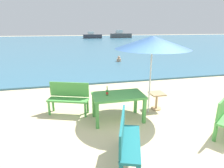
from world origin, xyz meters
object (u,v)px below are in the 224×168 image
swimmer_person (119,59)px  boat_fishing_trawler (92,36)px  picnic_table_green (118,98)px  patio_umbrella (152,42)px  side_table_wood (157,99)px  boat_cargo_ship (121,35)px  bench_green_right (69,96)px  bench_teal_center (127,138)px  beer_bottle_amber (107,92)px

swimmer_person → boat_fishing_trawler: (1.90, 30.58, 0.40)m
picnic_table_green → patio_umbrella: bearing=14.1°
side_table_wood → boat_fishing_trawler: boat_fishing_trawler is taller
swimmer_person → boat_fishing_trawler: bearing=86.4°
boat_cargo_ship → swimmer_person: bearing=-105.9°
bench_green_right → picnic_table_green: bearing=-29.7°
side_table_wood → bench_teal_center: (-1.67, -2.14, 0.19)m
bench_teal_center → swimmer_person: bearing=75.7°
picnic_table_green → boat_fishing_trawler: (4.25, 39.18, -0.02)m
picnic_table_green → boat_fishing_trawler: 39.41m
beer_bottle_amber → bench_teal_center: size_ratio=0.21×
picnic_table_green → swimmer_person: 8.93m
patio_umbrella → bench_green_right: patio_umbrella is taller
beer_bottle_amber → bench_green_right: beer_bottle_amber is taller
side_table_wood → bench_green_right: size_ratio=0.43×
bench_teal_center → bench_green_right: size_ratio=1.00×
picnic_table_green → patio_umbrella: size_ratio=0.61×
picnic_table_green → swimmer_person: bearing=74.7°
boat_cargo_ship → picnic_table_green: bearing=-105.8°
beer_bottle_amber → boat_cargo_ship: size_ratio=0.05×
patio_umbrella → swimmer_person: size_ratio=5.61×
side_table_wood → bench_green_right: bench_green_right is taller
bench_green_right → side_table_wood: bearing=-7.0°
side_table_wood → boat_cargo_ship: size_ratio=0.11×
picnic_table_green → boat_cargo_ship: (11.17, 39.54, 0.08)m
beer_bottle_amber → side_table_wood: (1.69, 0.42, -0.50)m
patio_umbrella → boat_fishing_trawler: bearing=85.3°
beer_bottle_amber → picnic_table_green: bearing=-0.3°
patio_umbrella → swimmer_person: (1.31, 8.34, -1.88)m
patio_umbrella → boat_cargo_ship: 40.59m
side_table_wood → boat_cargo_ship: boat_cargo_ship is taller
patio_umbrella → picnic_table_green: bearing=-165.9°
side_table_wood → boat_cargo_ship: bearing=75.9°
beer_bottle_amber → side_table_wood: beer_bottle_amber is taller
patio_umbrella → bench_teal_center: size_ratio=1.84×
beer_bottle_amber → swimmer_person: (2.66, 8.60, -0.61)m
patio_umbrella → swimmer_person: 8.65m
beer_bottle_amber → patio_umbrella: 1.86m
bench_green_right → swimmer_person: bearing=64.9°
patio_umbrella → swimmer_person: patio_umbrella is taller
side_table_wood → boat_fishing_trawler: 38.86m
side_table_wood → bench_teal_center: bearing=-128.0°
side_table_wood → bench_teal_center: bench_teal_center is taller
picnic_table_green → bench_green_right: (-1.33, 0.76, -0.11)m
side_table_wood → bench_green_right: (-2.71, 0.33, 0.19)m
patio_umbrella → boat_fishing_trawler: (3.21, 38.92, -1.48)m
beer_bottle_amber → patio_umbrella: size_ratio=0.12×
picnic_table_green → side_table_wood: size_ratio=2.59×
bench_teal_center → side_table_wood: bearing=52.0°
picnic_table_green → beer_bottle_amber: bearing=179.7°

